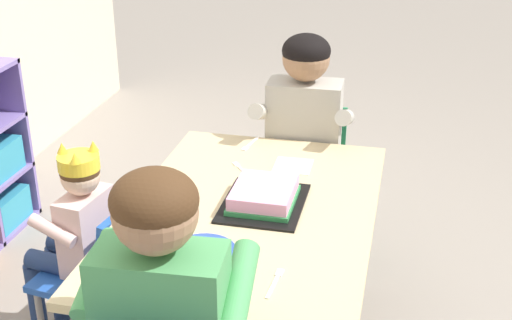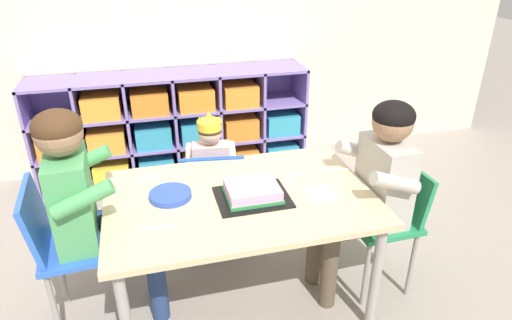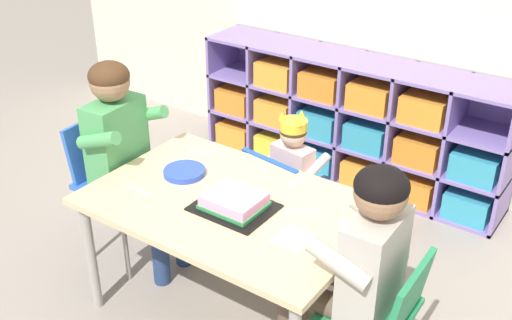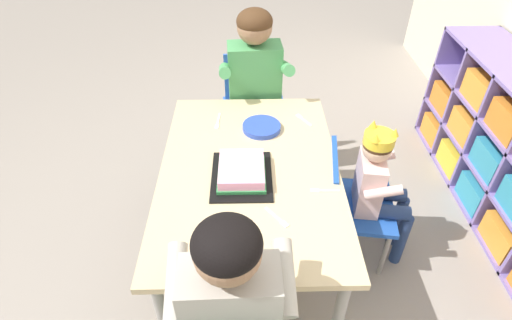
# 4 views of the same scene
# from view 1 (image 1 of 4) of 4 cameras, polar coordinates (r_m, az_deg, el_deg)

# --- Properties ---
(activity_table) EXTENTS (1.22, 0.81, 0.61)m
(activity_table) POSITION_cam_1_polar(r_m,az_deg,el_deg) (2.32, -0.50, -5.40)
(activity_table) COLOR #D1B789
(activity_table) RESTS_ON ground
(classroom_chair_blue) EXTENTS (0.42, 0.39, 0.62)m
(classroom_chair_blue) POSITION_cam_1_polar(r_m,az_deg,el_deg) (2.53, -12.07, -8.22)
(classroom_chair_blue) COLOR #1E4CA8
(classroom_chair_blue) RESTS_ON ground
(child_with_crown) EXTENTS (0.32, 0.32, 0.80)m
(child_with_crown) POSITION_cam_1_polar(r_m,az_deg,el_deg) (2.52, -14.48, -5.16)
(child_with_crown) COLOR beige
(child_with_crown) RESTS_ON ground
(adult_helper_seated) EXTENTS (0.44, 0.42, 1.08)m
(adult_helper_seated) POSITION_cam_1_polar(r_m,az_deg,el_deg) (1.73, -7.00, -12.18)
(adult_helper_seated) COLOR #4C9E5B
(adult_helper_seated) RESTS_ON ground
(classroom_chair_guest_side) EXTENTS (0.35, 0.37, 0.67)m
(classroom_chair_guest_side) POSITION_cam_1_polar(r_m,az_deg,el_deg) (3.03, 3.96, -0.71)
(classroom_chair_guest_side) COLOR #238451
(classroom_chair_guest_side) RESTS_ON ground
(guest_at_table_side) EXTENTS (0.44, 0.41, 1.02)m
(guest_at_table_side) POSITION_cam_1_polar(r_m,az_deg,el_deg) (2.84, 3.77, 2.22)
(guest_at_table_side) COLOR #B2ADA3
(guest_at_table_side) RESTS_ON ground
(birthday_cake_on_tray) EXTENTS (0.33, 0.26, 0.07)m
(birthday_cake_on_tray) POSITION_cam_1_polar(r_m,az_deg,el_deg) (2.31, 0.63, -3.02)
(birthday_cake_on_tray) COLOR black
(birthday_cake_on_tray) RESTS_ON activity_table
(paper_plate_stack) EXTENTS (0.19, 0.19, 0.03)m
(paper_plate_stack) POSITION_cam_1_polar(r_m,az_deg,el_deg) (2.04, -4.31, -7.68)
(paper_plate_stack) COLOR blue
(paper_plate_stack) RESTS_ON activity_table
(paper_napkin_square) EXTENTS (0.14, 0.14, 0.00)m
(paper_napkin_square) POSITION_cam_1_polar(r_m,az_deg,el_deg) (2.60, 3.03, -0.47)
(paper_napkin_square) COLOR white
(paper_napkin_square) RESTS_ON activity_table
(fork_by_napkin) EXTENTS (0.14, 0.04, 0.00)m
(fork_by_napkin) POSITION_cam_1_polar(r_m,az_deg,el_deg) (2.77, -0.53, 1.28)
(fork_by_napkin) COLOR white
(fork_by_napkin) RESTS_ON activity_table
(fork_scattered_mid_table) EXTENTS (0.15, 0.03, 0.00)m
(fork_scattered_mid_table) POSITION_cam_1_polar(r_m,az_deg,el_deg) (1.94, 1.58, -9.86)
(fork_scattered_mid_table) COLOR white
(fork_scattered_mid_table) RESTS_ON activity_table
(fork_near_child_seat) EXTENTS (0.12, 0.08, 0.00)m
(fork_near_child_seat) POSITION_cam_1_polar(r_m,az_deg,el_deg) (2.05, -11.00, -8.34)
(fork_near_child_seat) COLOR white
(fork_near_child_seat) RESTS_ON activity_table
(fork_at_table_front_edge) EXTENTS (0.11, 0.09, 0.00)m
(fork_at_table_front_edge) POSITION_cam_1_polar(r_m,az_deg,el_deg) (2.57, -1.30, -0.66)
(fork_at_table_front_edge) COLOR white
(fork_at_table_front_edge) RESTS_ON activity_table
(fork_near_cake_tray) EXTENTS (0.02, 0.12, 0.00)m
(fork_near_cake_tray) POSITION_cam_1_polar(r_m,az_deg,el_deg) (2.49, -6.65, -1.69)
(fork_near_cake_tray) COLOR white
(fork_near_cake_tray) RESTS_ON activity_table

